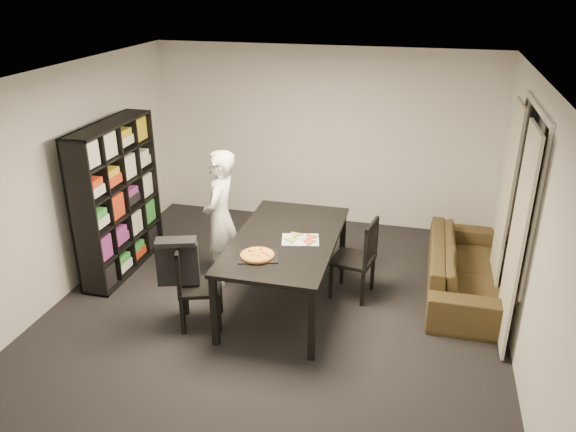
% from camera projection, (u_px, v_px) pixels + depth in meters
% --- Properties ---
extents(room, '(5.01, 5.51, 2.61)m').
position_uv_depth(room, '(272.00, 207.00, 5.76)').
color(room, black).
rests_on(room, ground).
extents(window_pane, '(0.02, 1.40, 1.60)m').
position_uv_depth(window_pane, '(525.00, 190.00, 5.66)').
color(window_pane, black).
rests_on(window_pane, room).
extents(window_frame, '(0.03, 1.52, 1.72)m').
position_uv_depth(window_frame, '(524.00, 190.00, 5.66)').
color(window_frame, white).
rests_on(window_frame, room).
extents(curtain_left, '(0.03, 0.70, 2.25)m').
position_uv_depth(curtain_left, '(516.00, 242.00, 5.36)').
color(curtain_left, beige).
rests_on(curtain_left, room).
extents(curtain_right, '(0.03, 0.70, 2.25)m').
position_uv_depth(curtain_right, '(505.00, 202.00, 6.28)').
color(curtain_right, beige).
rests_on(curtain_right, room).
extents(bookshelf, '(0.35, 1.50, 1.90)m').
position_uv_depth(bookshelf, '(117.00, 199.00, 6.92)').
color(bookshelf, black).
rests_on(bookshelf, room).
extents(dining_table, '(1.11, 2.00, 0.83)m').
position_uv_depth(dining_table, '(286.00, 244.00, 6.21)').
color(dining_table, black).
rests_on(dining_table, room).
extents(chair_left, '(0.55, 0.55, 0.94)m').
position_uv_depth(chair_left, '(191.00, 280.00, 5.91)').
color(chair_left, black).
rests_on(chair_left, room).
extents(chair_right, '(0.52, 0.52, 0.97)m').
position_uv_depth(chair_right, '(361.00, 254.00, 6.43)').
color(chair_right, black).
rests_on(chair_right, room).
extents(draped_jacket, '(0.45, 0.31, 0.52)m').
position_uv_depth(draped_jacket, '(177.00, 260.00, 5.81)').
color(draped_jacket, black).
rests_on(draped_jacket, chair_left).
extents(person, '(0.44, 0.63, 1.67)m').
position_uv_depth(person, '(220.00, 218.00, 6.65)').
color(person, white).
rests_on(person, room).
extents(baking_tray, '(0.47, 0.42, 0.01)m').
position_uv_depth(baking_tray, '(258.00, 256.00, 5.76)').
color(baking_tray, black).
rests_on(baking_tray, dining_table).
extents(pepperoni_pizza, '(0.35, 0.35, 0.03)m').
position_uv_depth(pepperoni_pizza, '(257.00, 255.00, 5.74)').
color(pepperoni_pizza, '#995D2C').
rests_on(pepperoni_pizza, dining_table).
extents(kitchen_towel, '(0.46, 0.38, 0.01)m').
position_uv_depth(kitchen_towel, '(300.00, 240.00, 6.12)').
color(kitchen_towel, white).
rests_on(kitchen_towel, dining_table).
extents(pizza_slices, '(0.45, 0.42, 0.01)m').
position_uv_depth(pizza_slices, '(301.00, 238.00, 6.13)').
color(pizza_slices, gold).
rests_on(pizza_slices, dining_table).
extents(sofa, '(0.81, 2.07, 0.60)m').
position_uv_depth(sofa, '(464.00, 268.00, 6.63)').
color(sofa, '#3C3118').
rests_on(sofa, room).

